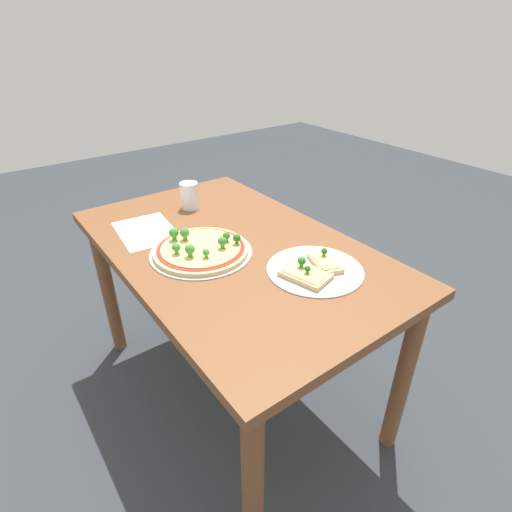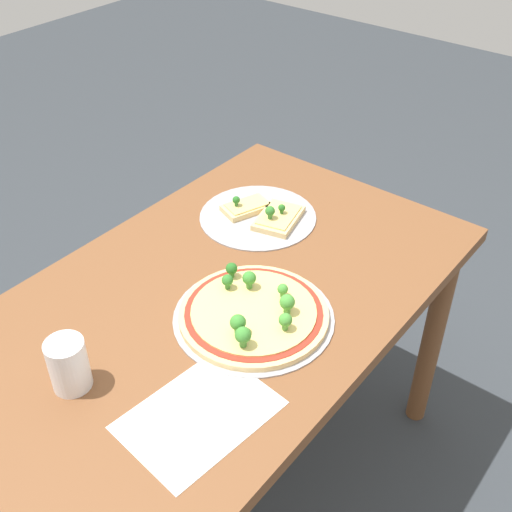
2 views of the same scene
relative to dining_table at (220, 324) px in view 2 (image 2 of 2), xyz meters
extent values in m
plane|color=#33383D|center=(0.00, 0.00, -0.64)|extent=(8.00, 8.00, 0.00)
cube|color=brown|center=(0.00, 0.00, 0.08)|extent=(1.27, 0.78, 0.04)
cylinder|color=brown|center=(-0.57, -0.33, -0.29)|extent=(0.06, 0.06, 0.70)
cylinder|color=brown|center=(-0.57, 0.33, -0.29)|extent=(0.06, 0.06, 0.70)
cylinder|color=#A3A3A8|center=(0.02, 0.12, 0.10)|extent=(0.36, 0.36, 0.00)
cylinder|color=#E5C17F|center=(0.02, 0.12, 0.11)|extent=(0.33, 0.33, 0.01)
cylinder|color=#A82D1E|center=(0.02, 0.12, 0.12)|extent=(0.30, 0.30, 0.00)
cylinder|color=#EACC75|center=(0.02, 0.12, 0.12)|extent=(0.28, 0.28, 0.00)
sphere|color=#286B23|center=(-0.04, 0.01, 0.15)|extent=(0.03, 0.03, 0.03)
cylinder|color=#37742D|center=(-0.04, 0.01, 0.13)|extent=(0.01, 0.01, 0.01)
sphere|color=#479338|center=(0.02, 0.21, 0.15)|extent=(0.03, 0.03, 0.03)
cylinder|color=#51973E|center=(0.02, 0.21, 0.13)|extent=(0.01, 0.01, 0.01)
sphere|color=#3D8933|center=(0.11, 0.17, 0.15)|extent=(0.03, 0.03, 0.03)
cylinder|color=#488E3A|center=(0.11, 0.17, 0.13)|extent=(0.02, 0.02, 0.02)
sphere|color=#337A2D|center=(-0.01, 0.03, 0.15)|extent=(0.03, 0.03, 0.03)
cylinder|color=#3F8136|center=(-0.01, 0.03, 0.13)|extent=(0.01, 0.01, 0.01)
sphere|color=#479338|center=(-0.06, 0.14, 0.14)|extent=(0.02, 0.02, 0.02)
cylinder|color=#51973E|center=(-0.06, 0.14, 0.13)|extent=(0.01, 0.01, 0.01)
sphere|color=#3D8933|center=(0.09, 0.14, 0.15)|extent=(0.03, 0.03, 0.03)
cylinder|color=#488E3A|center=(0.09, 0.14, 0.13)|extent=(0.02, 0.02, 0.02)
sphere|color=#3D8933|center=(-0.04, 0.06, 0.15)|extent=(0.03, 0.03, 0.03)
cylinder|color=#488E3A|center=(-0.04, 0.06, 0.13)|extent=(0.01, 0.01, 0.01)
sphere|color=#479338|center=(-0.02, 0.18, 0.15)|extent=(0.03, 0.03, 0.03)
cylinder|color=#51973E|center=(-0.02, 0.18, 0.13)|extent=(0.02, 0.02, 0.02)
cylinder|color=#A3A3A8|center=(-0.30, -0.12, 0.10)|extent=(0.31, 0.31, 0.00)
cube|color=#E5C17F|center=(-0.30, -0.16, 0.11)|extent=(0.14, 0.11, 0.02)
cube|color=#EACC75|center=(-0.30, -0.16, 0.12)|extent=(0.12, 0.09, 0.00)
sphere|color=#286B23|center=(-0.28, -0.18, 0.14)|extent=(0.02, 0.02, 0.02)
cylinder|color=#37742D|center=(-0.28, -0.18, 0.13)|extent=(0.01, 0.01, 0.01)
cube|color=#E5C17F|center=(-0.32, -0.07, 0.11)|extent=(0.17, 0.13, 0.02)
cube|color=#EACC75|center=(-0.32, -0.07, 0.12)|extent=(0.14, 0.11, 0.00)
sphere|color=#337A2D|center=(-0.29, -0.07, 0.15)|extent=(0.03, 0.03, 0.03)
cylinder|color=#3F8136|center=(-0.29, -0.07, 0.13)|extent=(0.01, 0.01, 0.01)
sphere|color=#286B23|center=(-0.33, -0.06, 0.14)|extent=(0.02, 0.02, 0.02)
cylinder|color=#37742D|center=(-0.33, -0.06, 0.13)|extent=(0.01, 0.01, 0.01)
cylinder|color=white|center=(0.39, -0.04, 0.16)|extent=(0.08, 0.08, 0.11)
cube|color=white|center=(0.29, 0.20, 0.10)|extent=(0.30, 0.23, 0.00)
camera|label=1|loc=(-1.07, 0.68, 0.79)|focal=28.00mm
camera|label=2|loc=(0.83, 0.77, 1.07)|focal=45.00mm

